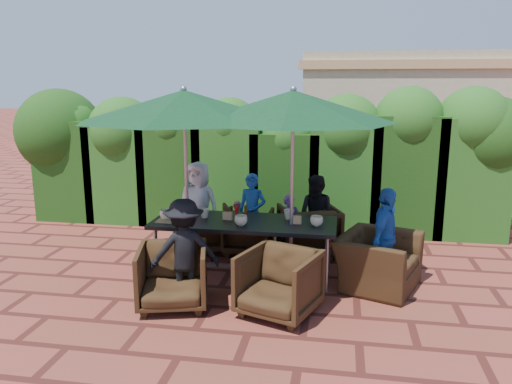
% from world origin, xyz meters
% --- Properties ---
extents(ground, '(80.00, 80.00, 0.00)m').
position_xyz_m(ground, '(0.00, 0.00, 0.00)').
color(ground, brown).
rests_on(ground, ground).
extents(dining_table, '(2.36, 0.90, 0.75)m').
position_xyz_m(dining_table, '(0.22, -0.12, 0.68)').
color(dining_table, black).
rests_on(dining_table, ground).
extents(umbrella_left, '(2.69, 2.69, 2.46)m').
position_xyz_m(umbrella_left, '(-0.53, -0.16, 2.21)').
color(umbrella_left, gray).
rests_on(umbrella_left, ground).
extents(umbrella_right, '(2.49, 2.49, 2.46)m').
position_xyz_m(umbrella_right, '(0.84, -0.17, 2.21)').
color(umbrella_right, gray).
rests_on(umbrella_right, ground).
extents(chair_far_left, '(0.92, 0.90, 0.73)m').
position_xyz_m(chair_far_left, '(-0.54, 0.79, 0.37)').
color(chair_far_left, black).
rests_on(chair_far_left, ground).
extents(chair_far_mid, '(0.71, 0.67, 0.72)m').
position_xyz_m(chair_far_mid, '(0.10, 0.80, 0.36)').
color(chair_far_mid, black).
rests_on(chair_far_mid, ground).
extents(chair_far_right, '(1.00, 0.97, 0.81)m').
position_xyz_m(chair_far_right, '(1.00, 0.84, 0.41)').
color(chair_far_right, black).
rests_on(chair_far_right, ground).
extents(chair_near_left, '(0.91, 0.88, 0.78)m').
position_xyz_m(chair_near_left, '(-0.40, -1.16, 0.39)').
color(chair_near_left, black).
rests_on(chair_near_left, ground).
extents(chair_near_right, '(0.97, 0.94, 0.79)m').
position_xyz_m(chair_near_right, '(0.81, -1.16, 0.39)').
color(chair_near_right, black).
rests_on(chair_near_right, ground).
extents(chair_end_right, '(0.98, 1.18, 0.88)m').
position_xyz_m(chair_end_right, '(1.92, -0.19, 0.44)').
color(chair_end_right, black).
rests_on(chair_end_right, ground).
extents(adult_far_left, '(0.72, 0.50, 1.36)m').
position_xyz_m(adult_far_left, '(-0.67, 0.81, 0.68)').
color(adult_far_left, silver).
rests_on(adult_far_left, ground).
extents(adult_far_mid, '(0.48, 0.41, 1.18)m').
position_xyz_m(adult_far_mid, '(0.14, 0.89, 0.59)').
color(adult_far_mid, '#2059AF').
rests_on(adult_far_mid, ground).
extents(adult_far_right, '(0.65, 0.49, 1.20)m').
position_xyz_m(adult_far_right, '(1.12, 0.83, 0.60)').
color(adult_far_right, black).
rests_on(adult_far_right, ground).
extents(adult_near_left, '(0.86, 0.62, 1.22)m').
position_xyz_m(adult_near_left, '(-0.30, -1.01, 0.61)').
color(adult_near_left, black).
rests_on(adult_near_left, ground).
extents(adult_end_right, '(0.60, 0.82, 1.25)m').
position_xyz_m(adult_end_right, '(1.99, -0.18, 0.63)').
color(adult_end_right, '#2059AF').
rests_on(adult_end_right, ground).
extents(child_left, '(0.27, 0.23, 0.73)m').
position_xyz_m(child_left, '(-0.11, 1.00, 0.37)').
color(child_left, '#D54B63').
rests_on(child_left, ground).
extents(child_right, '(0.35, 0.30, 0.89)m').
position_xyz_m(child_right, '(0.71, 0.84, 0.45)').
color(child_right, '#77479A').
rests_on(child_right, ground).
extents(pedestrian_a, '(1.59, 0.85, 1.61)m').
position_xyz_m(pedestrian_a, '(1.81, 4.21, 0.81)').
color(pedestrian_a, '#258847').
rests_on(pedestrian_a, ground).
extents(pedestrian_b, '(1.04, 0.87, 1.87)m').
position_xyz_m(pedestrian_b, '(2.29, 4.40, 0.93)').
color(pedestrian_b, '#D54B63').
rests_on(pedestrian_b, ground).
extents(pedestrian_c, '(1.16, 1.01, 1.67)m').
position_xyz_m(pedestrian_c, '(3.13, 4.24, 0.84)').
color(pedestrian_c, '#93939B').
rests_on(pedestrian_c, ground).
extents(cup_a, '(0.17, 0.17, 0.13)m').
position_xyz_m(cup_a, '(-0.79, -0.24, 0.82)').
color(cup_a, beige).
rests_on(cup_a, dining_table).
extents(cup_b, '(0.13, 0.13, 0.12)m').
position_xyz_m(cup_b, '(-0.32, -0.06, 0.81)').
color(cup_b, beige).
rests_on(cup_b, dining_table).
extents(cup_c, '(0.16, 0.16, 0.13)m').
position_xyz_m(cup_c, '(0.22, -0.34, 0.81)').
color(cup_c, beige).
rests_on(cup_c, dining_table).
extents(cup_d, '(0.14, 0.14, 0.13)m').
position_xyz_m(cup_d, '(0.78, 0.05, 0.82)').
color(cup_d, beige).
rests_on(cup_d, dining_table).
extents(cup_e, '(0.16, 0.16, 0.13)m').
position_xyz_m(cup_e, '(1.15, -0.20, 0.81)').
color(cup_e, beige).
rests_on(cup_e, dining_table).
extents(ketchup_bottle, '(0.04, 0.04, 0.17)m').
position_xyz_m(ketchup_bottle, '(0.10, -0.04, 0.83)').
color(ketchup_bottle, '#B20C0A').
rests_on(ketchup_bottle, dining_table).
extents(sauce_bottle, '(0.04, 0.04, 0.17)m').
position_xyz_m(sauce_bottle, '(0.22, 0.01, 0.83)').
color(sauce_bottle, '#4C230C').
rests_on(sauce_bottle, dining_table).
extents(serving_tray, '(0.35, 0.25, 0.02)m').
position_xyz_m(serving_tray, '(-0.70, -0.30, 0.76)').
color(serving_tray, '#A37E4F').
rests_on(serving_tray, dining_table).
extents(number_block_left, '(0.12, 0.06, 0.10)m').
position_xyz_m(number_block_left, '(-0.00, -0.10, 0.80)').
color(number_block_left, tan).
rests_on(number_block_left, dining_table).
extents(number_block_right, '(0.12, 0.06, 0.10)m').
position_xyz_m(number_block_right, '(0.90, -0.14, 0.80)').
color(number_block_right, tan).
rests_on(number_block_right, dining_table).
extents(hedge_wall, '(9.10, 1.60, 2.45)m').
position_xyz_m(hedge_wall, '(-0.05, 2.32, 1.32)').
color(hedge_wall, '#14370F').
rests_on(hedge_wall, ground).
extents(building, '(6.20, 3.08, 3.20)m').
position_xyz_m(building, '(3.50, 6.99, 1.61)').
color(building, '#CAB496').
rests_on(building, ground).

